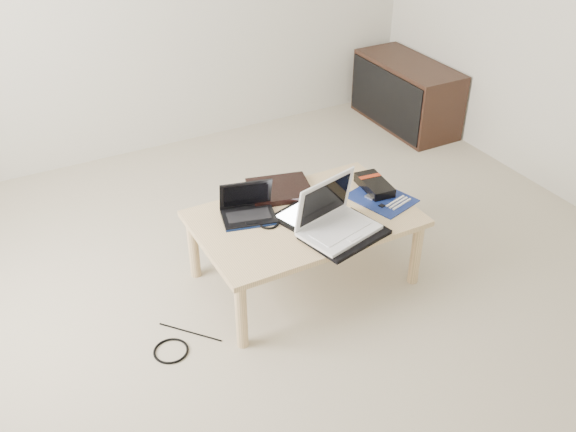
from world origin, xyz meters
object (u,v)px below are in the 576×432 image
media_cabinet (405,94)px  white_laptop (334,220)px  netbook (248,209)px  coffee_table (304,224)px  gpu_box (374,185)px

media_cabinet → white_laptop: white_laptop is taller
media_cabinet → netbook: size_ratio=2.97×
coffee_table → media_cabinet: bearing=38.7°
coffee_table → white_laptop: size_ratio=2.69×
netbook → gpu_box: bearing=-7.0°
netbook → white_laptop: 0.45m
coffee_table → gpu_box: (0.46, 0.05, 0.08)m
coffee_table → netbook: size_ratio=3.62×
media_cabinet → netbook: bearing=-148.1°
gpu_box → white_laptop: bearing=-149.0°
gpu_box → coffee_table: bearing=-173.9°
netbook → coffee_table: bearing=-28.4°
netbook → gpu_box: size_ratio=1.17×
media_cabinet → coffee_table: bearing=-141.3°
netbook → gpu_box: (0.71, -0.09, -0.01)m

